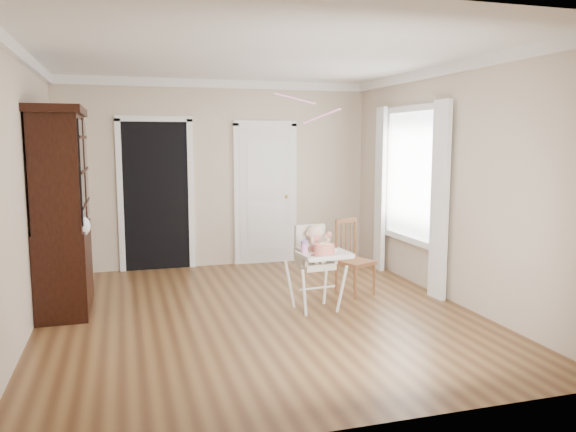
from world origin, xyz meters
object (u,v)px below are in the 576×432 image
object	(u,v)px
cake	(325,250)
sippy_cup	(304,247)
china_cabinet	(62,210)
dining_chair	(354,260)
high_chair	(316,258)

from	to	relation	value
cake	sippy_cup	world-z (taller)	sippy_cup
sippy_cup	cake	bearing A→B (deg)	-29.90
china_cabinet	dining_chair	bearing A→B (deg)	-6.21
china_cabinet	high_chair	bearing A→B (deg)	-17.51
china_cabinet	dining_chair	xyz separation A→B (m)	(3.26, -0.35, -0.67)
dining_chair	cake	bearing A→B (deg)	-154.23
sippy_cup	dining_chair	xyz separation A→B (m)	(0.83, 0.62, -0.31)
sippy_cup	dining_chair	world-z (taller)	dining_chair
cake	dining_chair	size ratio (longest dim) A/B	0.29
high_chair	cake	world-z (taller)	high_chair
high_chair	dining_chair	distance (m)	0.81
high_chair	sippy_cup	size ratio (longest dim) A/B	5.05
china_cabinet	dining_chair	distance (m)	3.35
high_chair	sippy_cup	xyz separation A→B (m)	(-0.18, -0.15, 0.15)
china_cabinet	cake	bearing A→B (deg)	-22.38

